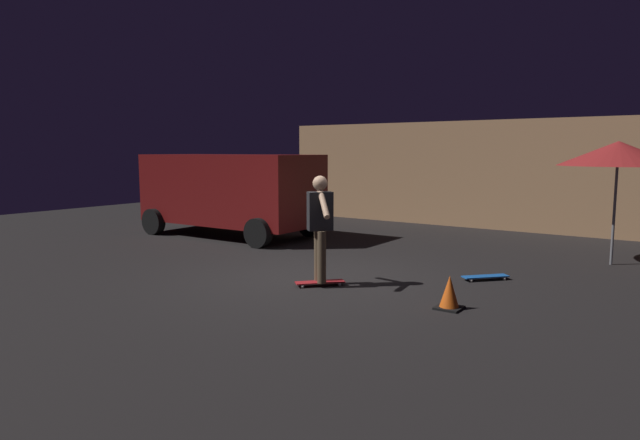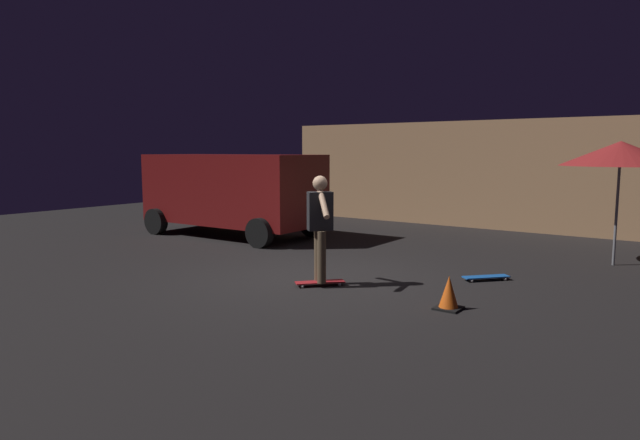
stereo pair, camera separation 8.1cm
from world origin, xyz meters
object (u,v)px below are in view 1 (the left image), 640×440
object	(u,v)px
skateboard_spare	(485,277)
traffic_cone	(449,294)
skater	(320,221)
parked_van	(230,190)
patio_umbrella	(618,154)
skateboard_ridden	(320,282)

from	to	relation	value
skateboard_spare	traffic_cone	world-z (taller)	traffic_cone
skater	parked_van	bearing A→B (deg)	148.36
skater	traffic_cone	xyz separation A→B (m)	(2.17, -0.05, -0.83)
parked_van	traffic_cone	distance (m)	7.74
patio_umbrella	traffic_cone	distance (m)	5.09
parked_van	patio_umbrella	size ratio (longest dim) A/B	2.02
skateboard_ridden	traffic_cone	bearing A→B (deg)	-1.20
skateboard_spare	skater	bearing A→B (deg)	-136.53
parked_van	skateboard_spare	world-z (taller)	parked_van
skateboard_ridden	traffic_cone	distance (m)	2.17
patio_umbrella	skater	distance (m)	5.80
traffic_cone	patio_umbrella	bearing A→B (deg)	73.48
parked_van	skater	xyz separation A→B (m)	(4.88, -3.01, -0.12)
patio_umbrella	skateboard_spare	distance (m)	3.62
skateboard_spare	skater	world-z (taller)	skater
parked_van	skateboard_ridden	size ratio (longest dim) A/B	6.48
skateboard_ridden	skateboard_spare	size ratio (longest dim) A/B	1.00
patio_umbrella	skateboard_ridden	bearing A→B (deg)	-128.00
skateboard_spare	parked_van	bearing A→B (deg)	170.86
skater	traffic_cone	bearing A→B (deg)	-1.20
skateboard_ridden	patio_umbrella	bearing A→B (deg)	52.00
patio_umbrella	skateboard_ridden	distance (m)	6.05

